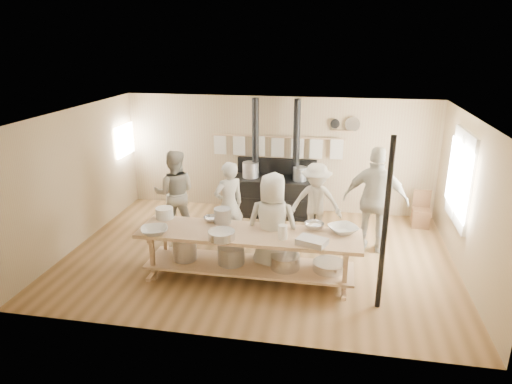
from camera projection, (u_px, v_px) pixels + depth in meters
The scene contains 24 objects.
ground at pixel (258, 255), 8.44m from camera, with size 7.00×7.00×0.00m, color brown.
room_shell at pixel (259, 171), 7.92m from camera, with size 7.00×7.00×7.00m.
window_right at pixel (461, 178), 7.93m from camera, with size 0.09×1.50×1.65m.
left_opening at pixel (125, 140), 10.37m from camera, with size 0.00×0.90×0.90m.
stove at pixel (275, 192), 10.25m from camera, with size 1.90×0.75×2.60m.
towel_rail at pixel (277, 144), 10.18m from camera, with size 3.00×0.04×0.47m.
back_wall_shelf at pixel (345, 126), 9.82m from camera, with size 0.63×0.14×0.32m.
prep_table at pixel (248, 251), 7.44m from camera, with size 3.60×0.90×0.85m.
support_post at pixel (385, 226), 6.42m from camera, with size 0.08×0.08×2.60m, color black.
cook_far_left at pixel (229, 205), 8.56m from camera, with size 0.61×0.40×1.68m, color #B3B09E.
cook_left at pixel (175, 193), 9.09m from camera, with size 0.85×0.66×1.75m, color #B3B09E.
cook_center at pixel (272, 225), 7.50m from camera, with size 0.87×0.57×1.78m, color #B3B09E.
cook_right at pixel (375, 200), 8.32m from camera, with size 1.17×0.49×2.00m, color #B3B09E.
cook_by_window at pixel (316, 203), 8.82m from camera, with size 1.02×0.59×1.58m, color #B3B09E.
chair at pixel (421, 216), 9.67m from camera, with size 0.38×0.38×0.77m.
bowl_white_a at pixel (154, 231), 7.26m from camera, with size 0.43×0.43×0.10m, color white.
bowl_steel_a at pixel (211, 219), 7.75m from camera, with size 0.27×0.27×0.08m, color silver.
bowl_white_b at pixel (343, 229), 7.30m from camera, with size 0.45×0.45×0.11m, color white.
bowl_steel_b at pixel (314, 226), 7.45m from camera, with size 0.32×0.32×0.10m, color silver.
roasting_pan at pixel (312, 242), 6.88m from camera, with size 0.44×0.29×0.10m, color #B2B2B7.
mixing_bowl_large at pixel (222, 235), 7.06m from camera, with size 0.42×0.42×0.13m, color silver.
bucket_galv at pixel (222, 216), 7.65m from camera, with size 0.28×0.28×0.26m, color gray.
deep_bowl_enamel at pixel (165, 213), 7.87m from camera, with size 0.30×0.30×0.19m, color white.
pitcher at pixel (283, 232), 7.06m from camera, with size 0.14×0.14×0.22m, color white.
Camera 1 is at (1.32, -7.50, 3.83)m, focal length 32.00 mm.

